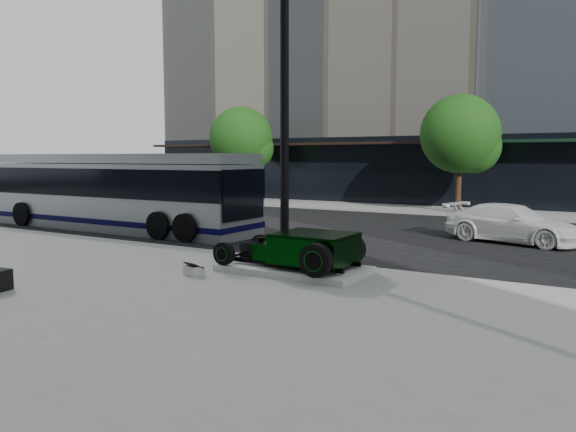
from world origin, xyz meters
The scene contains 9 objects.
ground centered at (0.00, 0.00, 0.00)m, with size 120.00×120.00×0.00m, color black.
sidewalk_far centered at (0.00, 14.00, 0.06)m, with size 70.00×4.00×0.12m, color gray.
street_trees centered at (1.15, 13.07, 3.77)m, with size 29.80×3.80×5.70m.
display_plinth centered at (1.43, -3.50, 0.20)m, with size 3.40×1.80×0.15m, color silver.
hot_rod centered at (1.76, -3.50, 0.70)m, with size 3.22×2.00×0.81m.
info_plaque centered at (-0.33, -5.02, 0.24)m, with size 0.45×0.38×0.31m.
lamppost centered at (0.41, -2.25, 3.58)m, with size 0.41×0.41×7.49m.
transit_bus centered at (-8.97, 0.62, 1.49)m, with size 12.12×2.88×2.92m.
white_sedan centered at (4.87, 4.81, 0.63)m, with size 1.77×4.35×1.26m, color white.
Camera 1 is at (8.00, -14.66, 2.80)m, focal length 35.00 mm.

